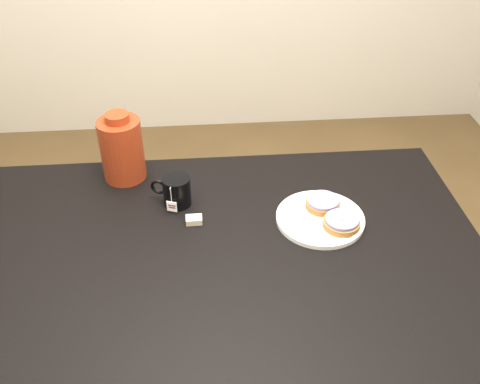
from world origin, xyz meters
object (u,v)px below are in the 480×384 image
at_px(plate, 320,218).
at_px(teabag_pouch, 194,220).
at_px(table, 221,274).
at_px(mug, 176,191).
at_px(bagel_back, 323,203).
at_px(bagel_package, 122,149).
at_px(bagel_front, 342,223).

distance_m(plate, teabag_pouch, 0.35).
height_order(plate, teabag_pouch, same).
relative_size(table, mug, 10.92).
distance_m(table, teabag_pouch, 0.17).
relative_size(mug, teabag_pouch, 2.85).
bearing_deg(plate, bagel_back, 71.57).
relative_size(table, bagel_package, 6.44).
xyz_separation_m(plate, teabag_pouch, (-0.35, 0.02, -0.00)).
bearing_deg(mug, teabag_pouch, -42.91).
bearing_deg(table, bagel_back, 26.02).
bearing_deg(mug, bagel_front, -0.09).
height_order(plate, bagel_package, bagel_package).
bearing_deg(bagel_package, plate, -25.24).
distance_m(plate, mug, 0.42).
xyz_separation_m(table, bagel_front, (0.33, 0.06, 0.11)).
bearing_deg(bagel_back, table, -153.98).
bearing_deg(bagel_package, teabag_pouch, -49.33).
xyz_separation_m(plate, bagel_package, (-0.56, 0.26, 0.09)).
bearing_deg(mug, plate, 3.60).
bearing_deg(plate, bagel_package, 154.76).
height_order(plate, mug, mug).
distance_m(table, mug, 0.27).
xyz_separation_m(bagel_front, mug, (-0.45, 0.16, 0.02)).
height_order(table, plate, plate).
xyz_separation_m(plate, mug, (-0.40, 0.11, 0.04)).
xyz_separation_m(teabag_pouch, bagel_package, (-0.21, 0.24, 0.09)).
relative_size(teabag_pouch, bagel_package, 0.21).
xyz_separation_m(mug, teabag_pouch, (0.05, -0.09, -0.04)).
bearing_deg(table, teabag_pouch, 118.68).
relative_size(bagel_back, bagel_package, 0.62).
bearing_deg(bagel_back, mug, 170.67).
relative_size(table, plate, 5.70).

